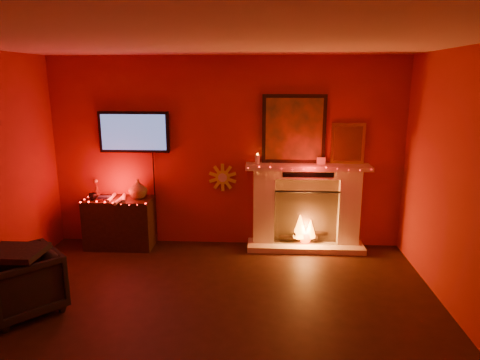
% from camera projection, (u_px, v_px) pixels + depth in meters
% --- Properties ---
extents(room, '(5.00, 5.00, 5.00)m').
position_uv_depth(room, '(200.00, 203.00, 3.66)').
color(room, black).
rests_on(room, ground).
extents(floor, '(5.00, 5.00, 0.00)m').
position_uv_depth(floor, '(203.00, 342.00, 3.97)').
color(floor, black).
rests_on(floor, ground).
extents(fireplace, '(1.72, 0.40, 2.18)m').
position_uv_depth(fireplace, '(306.00, 199.00, 6.06)').
color(fireplace, beige).
rests_on(fireplace, floor).
extents(tv, '(1.00, 0.07, 1.24)m').
position_uv_depth(tv, '(134.00, 132.00, 6.04)').
color(tv, black).
rests_on(tv, room).
extents(sunburst_clock, '(0.40, 0.03, 0.40)m').
position_uv_depth(sunburst_clock, '(223.00, 177.00, 6.15)').
color(sunburst_clock, gold).
rests_on(sunburst_clock, room).
extents(console_table, '(0.95, 0.59, 1.00)m').
position_uv_depth(console_table, '(121.00, 220.00, 6.15)').
color(console_table, black).
rests_on(console_table, floor).
extents(armchair, '(1.01, 1.01, 0.66)m').
position_uv_depth(armchair, '(21.00, 283.00, 4.42)').
color(armchair, black).
rests_on(armchair, floor).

